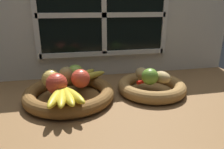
# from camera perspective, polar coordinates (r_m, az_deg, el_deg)

# --- Properties ---
(ground_plane) EXTENTS (1.40, 0.90, 0.03)m
(ground_plane) POSITION_cam_1_polar(r_m,az_deg,el_deg) (0.86, 1.24, -6.94)
(ground_plane) COLOR brown
(back_wall) EXTENTS (1.40, 0.05, 0.55)m
(back_wall) POSITION_cam_1_polar(r_m,az_deg,el_deg) (1.07, -2.40, 14.41)
(back_wall) COLOR silver
(back_wall) RESTS_ON ground_plane
(fruit_bowl_left) EXTENTS (0.35, 0.35, 0.05)m
(fruit_bowl_left) POSITION_cam_1_polar(r_m,az_deg,el_deg) (0.84, -11.61, -5.19)
(fruit_bowl_left) COLOR brown
(fruit_bowl_left) RESTS_ON ground_plane
(fruit_bowl_right) EXTENTS (0.29, 0.29, 0.05)m
(fruit_bowl_right) POSITION_cam_1_polar(r_m,az_deg,el_deg) (0.90, 10.74, -3.36)
(fruit_bowl_right) COLOR olive
(fruit_bowl_right) RESTS_ON ground_plane
(apple_red_right) EXTENTS (0.07, 0.07, 0.07)m
(apple_red_right) POSITION_cam_1_polar(r_m,az_deg,el_deg) (0.80, -8.62, -1.16)
(apple_red_right) COLOR #CC422D
(apple_red_right) RESTS_ON fruit_bowl_left
(apple_golden_left) EXTENTS (0.07, 0.07, 0.07)m
(apple_golden_left) POSITION_cam_1_polar(r_m,az_deg,el_deg) (0.83, -16.40, -1.08)
(apple_golden_left) COLOR #DBB756
(apple_golden_left) RESTS_ON fruit_bowl_left
(apple_green_back) EXTENTS (0.07, 0.07, 0.07)m
(apple_green_back) POSITION_cam_1_polar(r_m,az_deg,el_deg) (0.87, -10.07, 0.29)
(apple_green_back) COLOR #7AA338
(apple_green_back) RESTS_ON fruit_bowl_left
(apple_red_front) EXTENTS (0.08, 0.08, 0.08)m
(apple_red_front) POSITION_cam_1_polar(r_m,az_deg,el_deg) (0.77, -14.94, -2.44)
(apple_red_front) COLOR #B73828
(apple_red_front) RESTS_ON fruit_bowl_left
(pear_brown) EXTENTS (0.08, 0.08, 0.07)m
(pear_brown) POSITION_cam_1_polar(r_m,az_deg,el_deg) (0.84, -12.48, -0.35)
(pear_brown) COLOR olive
(pear_brown) RESTS_ON fruit_bowl_left
(banana_bunch_front) EXTENTS (0.14, 0.17, 0.03)m
(banana_bunch_front) POSITION_cam_1_polar(r_m,az_deg,el_deg) (0.71, -12.92, -5.75)
(banana_bunch_front) COLOR gold
(banana_bunch_front) RESTS_ON fruit_bowl_left
(banana_bunch_back) EXTENTS (0.15, 0.17, 0.03)m
(banana_bunch_back) POSITION_cam_1_polar(r_m,az_deg,el_deg) (0.91, -7.52, -0.12)
(banana_bunch_back) COLOR gold
(banana_bunch_back) RESTS_ON fruit_bowl_left
(potato_large) EXTENTS (0.06, 0.08, 0.04)m
(potato_large) POSITION_cam_1_polar(r_m,az_deg,el_deg) (0.88, 10.93, -0.36)
(potato_large) COLOR tan
(potato_large) RESTS_ON fruit_bowl_right
(potato_small) EXTENTS (0.08, 0.09, 0.05)m
(potato_small) POSITION_cam_1_polar(r_m,az_deg,el_deg) (0.87, 13.58, -0.72)
(potato_small) COLOR tan
(potato_small) RESTS_ON fruit_bowl_right
(potato_oblong) EXTENTS (0.06, 0.08, 0.05)m
(potato_oblong) POSITION_cam_1_polar(r_m,az_deg,el_deg) (0.89, 8.25, 0.25)
(potato_oblong) COLOR tan
(potato_oblong) RESTS_ON fruit_bowl_right
(lime_near) EXTENTS (0.07, 0.07, 0.07)m
(lime_near) POSITION_cam_1_polar(r_m,az_deg,el_deg) (0.84, 10.38, -0.55)
(lime_near) COLOR olive
(lime_near) RESTS_ON fruit_bowl_right
(chili_pepper) EXTENTS (0.15, 0.05, 0.02)m
(chili_pepper) POSITION_cam_1_polar(r_m,az_deg,el_deg) (0.88, 11.11, -1.52)
(chili_pepper) COLOR red
(chili_pepper) RESTS_ON fruit_bowl_right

